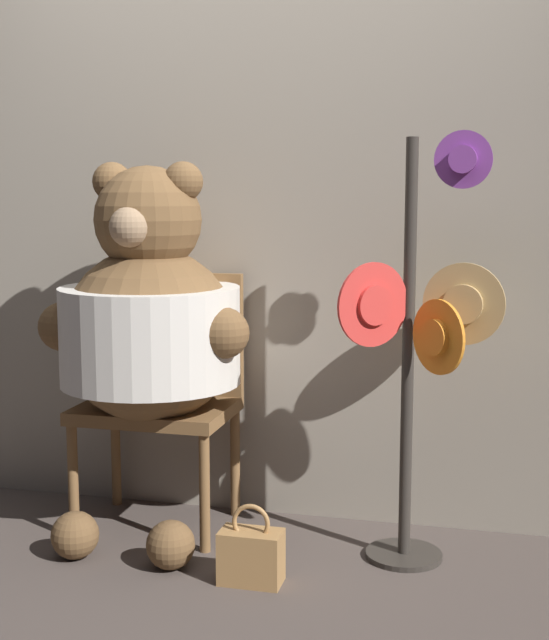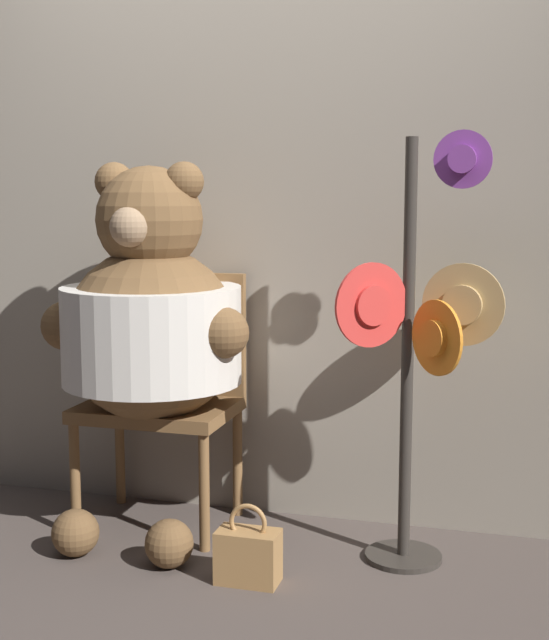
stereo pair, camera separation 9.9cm
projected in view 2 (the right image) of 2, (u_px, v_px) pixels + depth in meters
The scene contains 6 objects.
ground_plane at pixel (225, 561), 3.23m from camera, with size 14.00×14.00×0.00m, color #4C423D.
wall_back at pixel (270, 211), 3.61m from camera, with size 8.00×0.10×2.51m.
chair at pixel (166, 385), 3.59m from camera, with size 0.59×0.45×1.00m.
teddy_bear at pixel (151, 323), 3.40m from camera, with size 0.83×0.74×1.44m.
hat_display_rack at pixel (423, 342), 3.10m from camera, with size 0.55×0.46×1.54m.
handbag_on_ground at pixel (248, 555), 3.04m from camera, with size 0.21×0.12×0.28m.
Camera 2 is at (1.02, -2.91, 1.32)m, focal length 50.00 mm.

